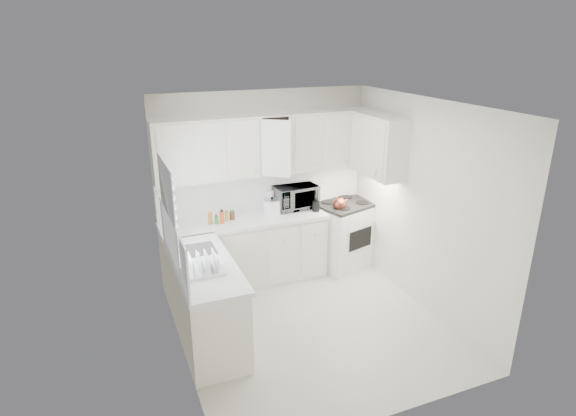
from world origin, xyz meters
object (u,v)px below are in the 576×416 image
stove (344,225)px  utensil_crock (316,200)px  dish_rack (202,263)px  tea_kettle (339,203)px  rice_cooker (272,205)px  microwave (295,194)px

stove → utensil_crock: bearing=173.6°
utensil_crock → dish_rack: (-1.87, -1.22, -0.05)m
stove → dish_rack: size_ratio=2.97×
tea_kettle → utensil_crock: 0.34m
dish_rack → utensil_crock: bearing=34.0°
rice_cooker → stove: bearing=15.5°
stove → dish_rack: stove is taller
microwave → stove: bearing=-17.9°
rice_cooker → dish_rack: rice_cooker is taller
tea_kettle → dish_rack: 2.48m
microwave → rice_cooker: 0.41m
stove → rice_cooker: stove is taller
tea_kettle → rice_cooker: size_ratio=1.01×
dish_rack → tea_kettle: bearing=28.5°
rice_cooker → microwave: bearing=33.9°
tea_kettle → dish_rack: size_ratio=0.58×
dish_rack → rice_cooker: bearing=47.8°
tea_kettle → utensil_crock: (-0.33, 0.07, 0.07)m
utensil_crock → dish_rack: 2.24m
utensil_crock → dish_rack: bearing=-146.8°
stove → rice_cooker: bearing=161.3°
utensil_crock → rice_cooker: bearing=167.5°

